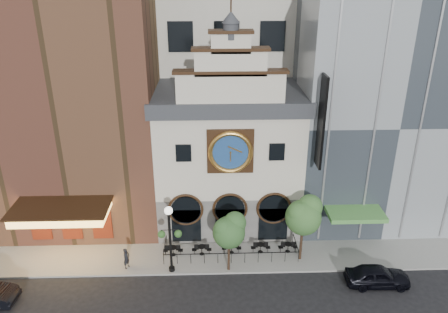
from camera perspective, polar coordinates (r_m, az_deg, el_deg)
name	(u,v)px	position (r m, az deg, el deg)	size (l,w,h in m)	color
ground	(232,274)	(34.54, 1.06, -15.11)	(120.00, 120.00, 0.00)	black
sidewalk	(231,254)	(36.48, 0.86, -12.57)	(44.00, 5.00, 0.15)	gray
clock_building	(228,154)	(37.83, 0.55, 0.39)	(12.60, 8.78, 18.65)	#605E5B
theater_building	(75,82)	(39.66, -18.93, 9.23)	(14.00, 15.60, 25.00)	brown
retail_building	(373,106)	(41.26, 18.89, 6.20)	(14.00, 14.40, 20.00)	gray
cafe_railing	(231,248)	(36.17, 0.87, -11.89)	(10.60, 2.60, 0.90)	black
bistro_0	(173,250)	(36.16, -6.67, -12.07)	(1.58, 0.68, 0.90)	black
bistro_1	(202,249)	(36.06, -2.93, -12.02)	(1.58, 0.68, 0.90)	black
bistro_2	(231,248)	(36.18, 0.98, -11.86)	(1.58, 0.68, 0.90)	black
bistro_3	(261,247)	(36.38, 4.80, -11.73)	(1.58, 0.68, 0.90)	black
bistro_4	(288,247)	(36.68, 8.36, -11.60)	(1.58, 0.68, 0.90)	black
car_right	(377,276)	(34.98, 19.41, -14.48)	(1.88, 4.67, 1.59)	black
pedestrian	(126,258)	(35.23, -12.62, -12.84)	(0.62, 0.41, 1.71)	black
lamppost	(170,232)	(32.85, -7.10, -9.79)	(1.80, 0.61, 5.62)	black
tree_left	(229,230)	(32.70, 0.71, -9.56)	(2.53, 2.43, 4.86)	#382619
tree_right	(304,215)	(34.13, 10.41, -7.47)	(2.87, 2.77, 5.53)	#382619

